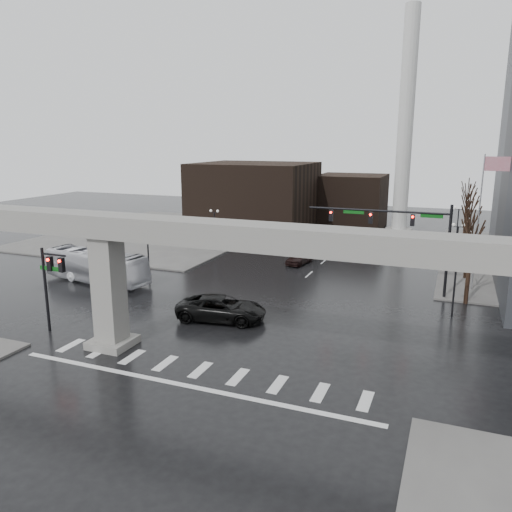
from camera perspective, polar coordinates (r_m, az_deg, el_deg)
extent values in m
plane|color=black|center=(30.92, -5.47, -12.08)|extent=(160.00, 160.00, 0.00)
cube|color=#63615F|center=(73.41, -10.67, 2.62)|extent=(28.00, 36.00, 0.15)
cube|color=gray|center=(28.46, -5.81, 2.66)|extent=(48.00, 2.20, 1.40)
cube|color=gray|center=(33.25, -16.42, -4.01)|extent=(1.60, 1.60, 7.30)
cube|color=gray|center=(34.37, -16.05, -9.44)|extent=(2.60, 2.60, 0.50)
cube|color=black|center=(72.50, -0.17, 6.65)|extent=(16.00, 14.00, 10.00)
cube|color=black|center=(78.76, 10.79, 6.20)|extent=(10.00, 10.00, 8.00)
cylinder|color=silver|center=(71.15, 16.71, 14.06)|extent=(2.00, 2.00, 30.00)
cylinder|color=gray|center=(72.21, 15.96, 2.59)|extent=(3.60, 3.60, 1.20)
cylinder|color=black|center=(44.51, 21.08, 0.38)|extent=(0.24, 0.24, 8.00)
cylinder|color=black|center=(44.41, 13.65, 5.06)|extent=(12.00, 0.18, 0.18)
cube|color=black|center=(44.18, 17.46, 3.93)|extent=(0.35, 0.30, 1.00)
cube|color=black|center=(44.58, 12.97, 4.28)|extent=(0.35, 0.30, 1.00)
cube|color=black|center=(45.24, 8.58, 4.59)|extent=(0.35, 0.30, 1.00)
sphere|color=#FF0C05|center=(43.96, 17.46, 4.28)|extent=(0.20, 0.20, 0.20)
cube|color=#0B4F12|center=(44.03, 19.44, 4.35)|extent=(1.80, 0.05, 0.35)
cube|color=#0B4F12|center=(44.76, 11.10, 4.99)|extent=(1.80, 0.05, 0.35)
cylinder|color=black|center=(37.54, -22.89, -3.61)|extent=(0.20, 0.20, 6.00)
cylinder|color=black|center=(36.23, -22.12, 0.14)|extent=(2.00, 0.14, 0.14)
cube|color=black|center=(36.65, -22.48, -0.80)|extent=(0.35, 0.30, 1.00)
cube|color=black|center=(35.97, -21.34, -0.95)|extent=(0.35, 0.30, 1.00)
cube|color=#0B4F12|center=(36.80, -22.55, -1.32)|extent=(1.60, 0.05, 0.30)
cylinder|color=silver|center=(47.35, 24.02, 3.30)|extent=(0.12, 0.12, 12.00)
cube|color=#AB122B|center=(46.90, 25.85, 9.46)|extent=(2.00, 0.03, 1.20)
cylinder|color=black|center=(40.22, 21.73, -3.32)|extent=(0.14, 0.14, 4.80)
cube|color=black|center=(39.66, 22.01, -0.06)|extent=(0.90, 0.06, 0.06)
sphere|color=silver|center=(39.62, 21.39, 0.27)|extent=(0.32, 0.32, 0.32)
sphere|color=silver|center=(39.63, 22.69, 0.16)|extent=(0.32, 0.32, 0.32)
cylinder|color=black|center=(53.85, 21.90, 0.64)|extent=(0.14, 0.14, 4.80)
cube|color=black|center=(53.43, 22.12, 3.11)|extent=(0.90, 0.06, 0.06)
sphere|color=silver|center=(53.40, 21.65, 3.36)|extent=(0.32, 0.32, 0.32)
sphere|color=silver|center=(53.40, 22.62, 3.28)|extent=(0.32, 0.32, 0.32)
cylinder|color=black|center=(67.62, 22.01, 3.00)|extent=(0.14, 0.14, 4.80)
cube|color=black|center=(67.29, 22.18, 4.97)|extent=(0.90, 0.06, 0.06)
sphere|color=silver|center=(67.27, 21.81, 5.17)|extent=(0.32, 0.32, 0.32)
sphere|color=silver|center=(67.27, 22.58, 5.11)|extent=(0.32, 0.32, 0.32)
cylinder|color=black|center=(48.20, -12.20, -0.07)|extent=(0.14, 0.14, 4.80)
cube|color=black|center=(47.73, -12.34, 2.68)|extent=(0.90, 0.06, 0.06)
sphere|color=silver|center=(47.95, -12.79, 2.95)|extent=(0.32, 0.32, 0.32)
sphere|color=silver|center=(47.45, -11.90, 2.89)|extent=(0.32, 0.32, 0.32)
cylinder|color=black|center=(60.04, -4.75, 2.75)|extent=(0.14, 0.14, 4.80)
cube|color=black|center=(59.66, -4.79, 4.97)|extent=(0.90, 0.06, 0.06)
sphere|color=silver|center=(59.84, -5.18, 5.18)|extent=(0.32, 0.32, 0.32)
sphere|color=silver|center=(59.44, -4.41, 5.14)|extent=(0.32, 0.32, 0.32)
cylinder|color=black|center=(72.65, 0.20, 4.60)|extent=(0.14, 0.14, 4.80)
cube|color=black|center=(72.34, 0.20, 6.44)|extent=(0.90, 0.06, 0.06)
sphere|color=silver|center=(72.49, -0.13, 6.61)|extent=(0.32, 0.32, 0.32)
sphere|color=silver|center=(72.16, 0.54, 6.58)|extent=(0.32, 0.32, 0.32)
cylinder|color=black|center=(44.14, 23.07, -2.21)|extent=(0.34, 0.34, 4.55)
cylinder|color=black|center=(43.38, 23.51, 2.57)|extent=(0.12, 1.52, 2.98)
cylinder|color=black|center=(43.68, 24.13, 2.26)|extent=(0.83, 1.14, 2.51)
cylinder|color=black|center=(51.92, 22.98, 0.03)|extent=(0.34, 0.34, 4.66)
cylinder|color=black|center=(51.26, 23.36, 4.20)|extent=(0.12, 1.55, 3.05)
cylinder|color=black|center=(51.56, 23.88, 3.93)|extent=(0.85, 1.16, 2.57)
cylinder|color=black|center=(59.76, 22.91, 1.69)|extent=(0.34, 0.34, 4.76)
cylinder|color=black|center=(59.18, 23.24, 5.40)|extent=(0.12, 1.59, 3.11)
cylinder|color=black|center=(59.47, 23.70, 5.15)|extent=(0.86, 1.18, 2.62)
cylinder|color=black|center=(67.63, 22.86, 2.96)|extent=(0.34, 0.34, 4.87)
cylinder|color=black|center=(67.12, 23.16, 6.32)|extent=(0.12, 1.62, 3.18)
cylinder|color=black|center=(67.40, 23.56, 6.09)|extent=(0.88, 1.20, 2.68)
cylinder|color=black|center=(75.53, 22.81, 3.96)|extent=(0.34, 0.34, 4.97)
cylinder|color=black|center=(75.07, 23.09, 7.04)|extent=(0.12, 1.65, 3.25)
cylinder|color=black|center=(75.35, 23.45, 6.83)|extent=(0.89, 1.23, 2.74)
imported|color=black|center=(37.38, -3.97, -5.99)|extent=(7.04, 4.10, 1.84)
imported|color=silver|center=(49.41, -17.78, -1.08)|extent=(11.48, 4.08, 3.13)
imported|color=black|center=(54.30, 4.99, -0.17)|extent=(2.35, 4.42, 1.43)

